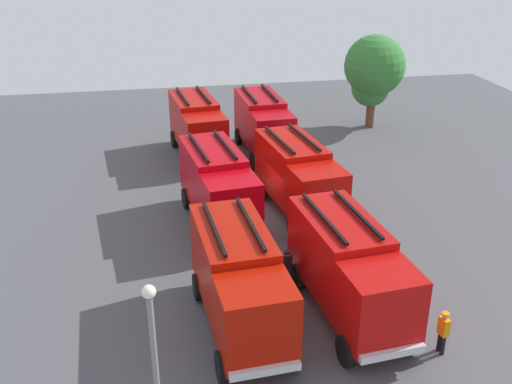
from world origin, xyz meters
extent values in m
plane|color=#4C4C51|center=(0.00, 0.00, 0.00)|extent=(55.70, 55.70, 0.00)
cube|color=#B10B06|center=(-7.05, -1.82, 2.10)|extent=(2.45, 2.72, 2.60)
cube|color=#8C9EAD|center=(-6.00, -1.71, 2.41)|extent=(0.31, 2.12, 1.46)
cube|color=#B10B06|center=(-10.53, -2.19, 2.25)|extent=(5.04, 3.00, 2.90)
cube|color=black|center=(-10.60, -1.51, 3.82)|extent=(4.31, 0.58, 0.12)
cube|color=black|center=(-10.45, -2.88, 3.82)|extent=(4.31, 0.58, 0.12)
cube|color=silver|center=(-5.85, -1.69, 0.95)|extent=(0.45, 2.38, 0.28)
cylinder|color=black|center=(-6.97, -0.60, 0.55)|extent=(1.13, 0.47, 1.10)
cylinder|color=black|center=(-6.72, -2.99, 0.55)|extent=(1.13, 0.47, 1.10)
cylinder|color=black|center=(-11.85, -1.13, 0.55)|extent=(1.13, 0.47, 1.10)
cylinder|color=black|center=(-11.59, -3.51, 0.55)|extent=(1.13, 0.47, 1.10)
cube|color=#BC040D|center=(2.76, -1.68, 2.10)|extent=(2.50, 2.76, 2.60)
cube|color=#8C9EAD|center=(3.80, -1.55, 2.41)|extent=(0.35, 2.12, 1.46)
cube|color=#BC040D|center=(-0.72, -2.12, 2.25)|extent=(5.08, 3.08, 2.90)
cube|color=black|center=(-0.80, -1.44, 3.82)|extent=(4.30, 0.66, 0.12)
cube|color=black|center=(-0.63, -2.81, 3.82)|extent=(4.30, 0.66, 0.12)
cube|color=silver|center=(3.95, -1.53, 0.95)|extent=(0.50, 2.38, 0.28)
cylinder|color=black|center=(2.80, -0.47, 0.55)|extent=(1.14, 0.49, 1.10)
cylinder|color=black|center=(3.10, -2.85, 0.55)|extent=(1.14, 0.49, 1.10)
cylinder|color=black|center=(-2.06, -1.08, 0.55)|extent=(1.14, 0.49, 1.10)
cylinder|color=black|center=(-1.76, -3.46, 0.55)|extent=(1.14, 0.49, 1.10)
cube|color=#A91004|center=(11.48, -2.18, 2.10)|extent=(2.36, 2.64, 2.60)
cube|color=#8C9EAD|center=(12.53, -2.11, 2.41)|extent=(0.22, 2.13, 1.46)
cube|color=#A91004|center=(7.99, -2.41, 2.25)|extent=(4.95, 2.81, 2.90)
cube|color=black|center=(7.94, -1.72, 3.82)|extent=(4.32, 0.40, 0.12)
cube|color=black|center=(8.03, -3.09, 3.82)|extent=(4.32, 0.40, 0.12)
cube|color=silver|center=(12.68, -2.10, 0.95)|extent=(0.35, 2.38, 0.28)
cylinder|color=black|center=(11.60, -0.97, 0.55)|extent=(1.12, 0.42, 1.10)
cylinder|color=black|center=(11.76, -3.37, 0.55)|extent=(1.12, 0.42, 1.10)
cylinder|color=black|center=(6.71, -1.29, 0.55)|extent=(1.12, 0.42, 1.10)
cylinder|color=black|center=(6.87, -3.68, 0.55)|extent=(1.12, 0.42, 1.10)
cube|color=#AF060F|center=(-6.68, 2.30, 2.10)|extent=(2.30, 2.59, 2.60)
cube|color=#8C9EAD|center=(-5.63, 2.35, 2.41)|extent=(0.17, 2.13, 1.46)
cube|color=#AF060F|center=(-10.18, 2.16, 2.25)|extent=(4.90, 2.70, 2.90)
cube|color=black|center=(-10.21, 2.84, 3.82)|extent=(4.32, 0.30, 0.12)
cube|color=black|center=(-10.15, 1.47, 3.82)|extent=(4.32, 0.30, 0.12)
cube|color=silver|center=(-5.48, 2.35, 0.95)|extent=(0.30, 2.38, 0.28)
cylinder|color=black|center=(-6.53, 3.51, 0.55)|extent=(1.11, 0.40, 1.10)
cylinder|color=black|center=(-6.43, 1.11, 0.55)|extent=(1.11, 0.40, 1.10)
cylinder|color=black|center=(-11.43, 3.31, 0.55)|extent=(1.11, 0.40, 1.10)
cylinder|color=black|center=(-11.33, 0.91, 0.55)|extent=(1.11, 0.40, 1.10)
cube|color=#B50B05|center=(2.42, 2.53, 2.10)|extent=(2.50, 2.76, 2.60)
cube|color=#8C9EAD|center=(3.46, 2.67, 2.41)|extent=(0.35, 2.12, 1.46)
cube|color=#B50B05|center=(-1.06, 2.09, 2.25)|extent=(5.08, 3.09, 2.90)
cube|color=black|center=(-1.14, 2.77, 3.82)|extent=(4.30, 0.67, 0.12)
cube|color=black|center=(-0.97, 1.41, 3.82)|extent=(4.30, 0.67, 0.12)
cube|color=silver|center=(3.61, 2.69, 0.95)|extent=(0.50, 2.38, 0.28)
cylinder|color=black|center=(2.46, 3.75, 0.55)|extent=(1.14, 0.49, 1.10)
cylinder|color=black|center=(2.77, 1.37, 0.55)|extent=(1.14, 0.49, 1.10)
cylinder|color=black|center=(-2.40, 3.13, 0.55)|extent=(1.14, 0.49, 1.10)
cylinder|color=black|center=(-2.09, 0.75, 0.55)|extent=(1.14, 0.49, 1.10)
cube|color=#B70B09|center=(11.45, 2.10, 2.10)|extent=(2.43, 2.70, 2.60)
cube|color=#8C9EAD|center=(12.49, 2.20, 2.41)|extent=(0.28, 2.12, 1.46)
cube|color=#B70B09|center=(7.96, 1.77, 2.25)|extent=(5.02, 2.95, 2.90)
cube|color=black|center=(7.90, 2.45, 3.82)|extent=(4.31, 0.54, 0.12)
cube|color=black|center=(8.03, 1.08, 3.82)|extent=(4.31, 0.54, 0.12)
cube|color=silver|center=(12.64, 2.22, 0.95)|extent=(0.43, 2.38, 0.28)
cylinder|color=black|center=(11.53, 3.32, 0.55)|extent=(1.13, 0.45, 1.10)
cylinder|color=black|center=(11.76, 0.93, 0.55)|extent=(1.13, 0.45, 1.10)
cylinder|color=black|center=(6.65, 2.85, 0.55)|extent=(1.13, 0.45, 1.10)
cylinder|color=black|center=(6.88, 0.46, 0.55)|extent=(1.13, 0.45, 1.10)
cylinder|color=black|center=(6.92, 0.10, 0.42)|extent=(0.16, 0.16, 0.84)
cylinder|color=black|center=(6.86, -0.10, 0.42)|extent=(0.16, 0.16, 0.84)
cube|color=black|center=(6.89, 0.00, 1.21)|extent=(0.36, 0.47, 0.73)
sphere|color=#9E704C|center=(6.89, 0.00, 1.69)|extent=(0.24, 0.24, 0.24)
cylinder|color=black|center=(6.89, 0.00, 1.79)|extent=(0.30, 0.30, 0.07)
cylinder|color=black|center=(6.47, 4.46, 0.38)|extent=(0.16, 0.16, 0.76)
cylinder|color=black|center=(6.67, 4.39, 0.38)|extent=(0.16, 0.16, 0.76)
cube|color=gold|center=(6.57, 4.43, 1.09)|extent=(0.48, 0.37, 0.66)
sphere|color=#9E704C|center=(6.57, 4.43, 1.53)|extent=(0.21, 0.21, 0.21)
cylinder|color=gold|center=(6.57, 4.43, 1.61)|extent=(0.27, 0.27, 0.06)
cylinder|color=black|center=(11.92, 4.46, 0.39)|extent=(0.16, 0.16, 0.78)
cylinder|color=black|center=(11.71, 4.43, 0.39)|extent=(0.16, 0.16, 0.78)
cube|color=orange|center=(11.81, 4.45, 1.12)|extent=(0.45, 0.30, 0.68)
sphere|color=tan|center=(11.81, 4.45, 1.57)|extent=(0.22, 0.22, 0.22)
cylinder|color=orange|center=(11.81, 4.45, 1.66)|extent=(0.28, 0.28, 0.07)
cylinder|color=brown|center=(-13.49, 11.18, 0.88)|extent=(0.35, 0.35, 1.75)
sphere|color=#337A33|center=(-13.49, 11.18, 2.95)|extent=(2.81, 2.81, 2.81)
cylinder|color=brown|center=(-13.14, 11.23, 1.38)|extent=(0.55, 0.55, 2.76)
sphere|color=#337A33|center=(-13.14, 11.23, 4.64)|extent=(4.42, 4.42, 4.42)
cone|color=#F2600C|center=(-4.05, -2.02, 0.31)|extent=(0.43, 0.43, 0.62)
sphere|color=#F2EFCC|center=(14.86, -5.46, 5.82)|extent=(0.36, 0.36, 0.36)
camera|label=1|loc=(27.14, -5.14, 13.91)|focal=41.46mm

